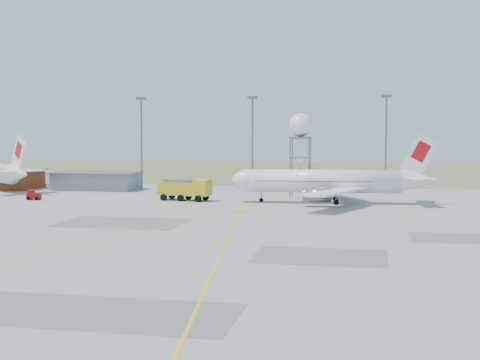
% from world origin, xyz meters
% --- Properties ---
extents(ground, '(400.00, 400.00, 0.00)m').
position_xyz_m(ground, '(0.00, 0.00, 0.00)').
color(ground, '#A2A19C').
rests_on(ground, ground).
extents(grass_strip, '(400.00, 120.00, 0.03)m').
position_xyz_m(grass_strip, '(0.00, 140.00, 0.01)').
color(grass_strip, '#556B3B').
rests_on(grass_strip, ground).
extents(building_grey, '(19.00, 10.00, 3.90)m').
position_xyz_m(building_grey, '(-45.00, 64.00, 1.97)').
color(building_grey, gray).
rests_on(building_grey, ground).
extents(mast_a, '(2.20, 0.50, 20.50)m').
position_xyz_m(mast_a, '(-35.00, 66.00, 12.07)').
color(mast_a, slate).
rests_on(mast_a, ground).
extents(mast_b, '(2.20, 0.50, 20.50)m').
position_xyz_m(mast_b, '(-10.00, 66.00, 12.07)').
color(mast_b, slate).
rests_on(mast_b, ground).
extents(mast_c, '(2.20, 0.50, 20.50)m').
position_xyz_m(mast_c, '(18.00, 66.00, 12.07)').
color(mast_c, slate).
rests_on(mast_c, ground).
extents(airliner_main, '(37.20, 36.08, 12.65)m').
position_xyz_m(airliner_main, '(7.43, 46.65, 3.88)').
color(airliner_main, white).
rests_on(airliner_main, ground).
extents(radar_tower, '(4.56, 4.56, 16.51)m').
position_xyz_m(radar_tower, '(1.37, 56.18, 9.26)').
color(radar_tower, slate).
rests_on(radar_tower, ground).
extents(fire_truck, '(10.48, 5.42, 4.02)m').
position_xyz_m(fire_truck, '(-19.13, 45.88, 1.93)').
color(fire_truck, gold).
rests_on(fire_truck, ground).
extents(baggage_tug, '(2.63, 2.23, 1.90)m').
position_xyz_m(baggage_tug, '(-47.89, 41.26, 0.72)').
color(baggage_tug, '#A70B0C').
rests_on(baggage_tug, ground).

